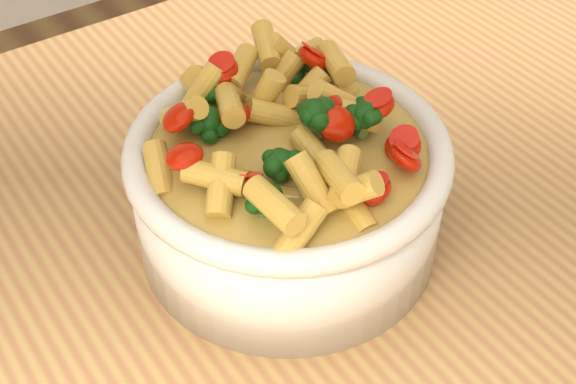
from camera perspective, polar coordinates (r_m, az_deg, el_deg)
serving_bowl at (r=0.57m, az=0.00°, el=0.09°), size 0.23×0.23×0.10m
pasta_salad at (r=0.53m, az=0.00°, el=4.86°), size 0.18×0.18×0.04m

